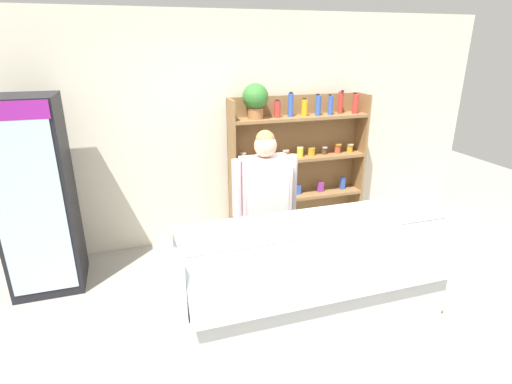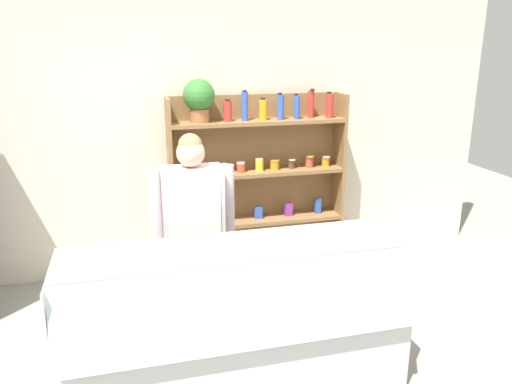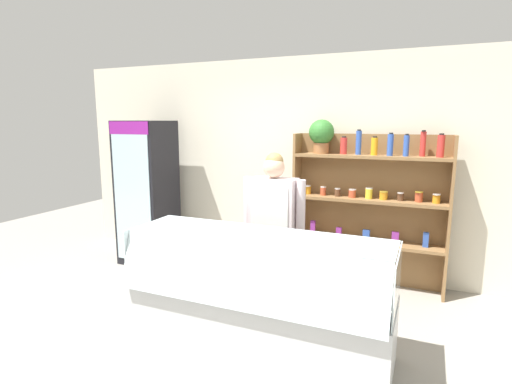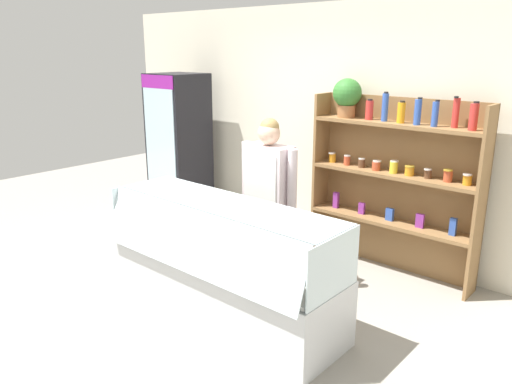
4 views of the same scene
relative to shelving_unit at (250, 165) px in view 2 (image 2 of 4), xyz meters
name	(u,v)px [view 2 (image 2 of 4)]	position (x,y,z in m)	size (l,w,h in m)	color
back_wall	(169,138)	(-0.74, 0.26, 0.26)	(6.80, 0.10, 2.70)	silver
shelving_unit	(250,165)	(0.00, 0.00, 0.00)	(1.73, 0.30, 1.93)	olive
deli_display_case	(235,347)	(-0.55, -1.80, -0.78)	(2.19, 0.74, 1.01)	silver
shop_clerk	(193,219)	(-0.70, -1.03, -0.14)	(0.65, 0.25, 1.61)	#2D2D38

